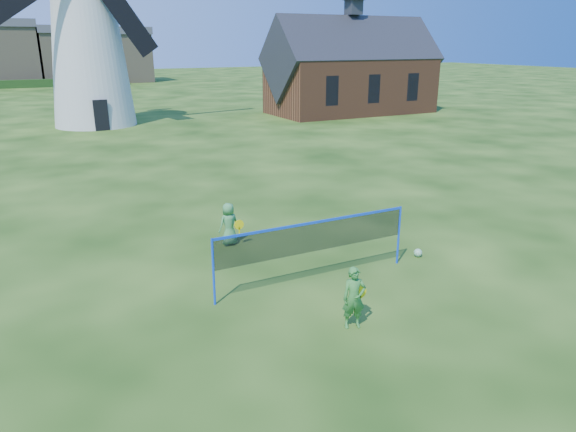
# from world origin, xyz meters

# --- Properties ---
(ground) EXTENTS (220.00, 220.00, 0.00)m
(ground) POSITION_xyz_m (0.00, 0.00, 0.00)
(ground) COLOR black
(ground) RESTS_ON ground
(windmill) EXTENTS (11.87, 5.42, 16.39)m
(windmill) POSITION_xyz_m (-0.43, 28.52, 5.70)
(windmill) COLOR silver
(windmill) RESTS_ON ground
(chapel) EXTENTS (13.43, 6.51, 11.36)m
(chapel) POSITION_xyz_m (19.13, 26.33, 3.20)
(chapel) COLOR brown
(chapel) RESTS_ON ground
(badminton_net) EXTENTS (5.05, 0.05, 1.55)m
(badminton_net) POSITION_xyz_m (0.51, -0.25, 1.14)
(badminton_net) COLOR blue
(badminton_net) RESTS_ON ground
(player_girl) EXTENTS (0.69, 0.44, 1.29)m
(player_girl) POSITION_xyz_m (0.18, -2.42, 0.65)
(player_girl) COLOR #357F33
(player_girl) RESTS_ON ground
(player_boy) EXTENTS (0.69, 0.49, 1.22)m
(player_boy) POSITION_xyz_m (-0.39, 3.01, 0.61)
(player_boy) COLOR #458F4E
(player_boy) RESTS_ON ground
(play_ball) EXTENTS (0.22, 0.22, 0.22)m
(play_ball) POSITION_xyz_m (3.79, -0.16, 0.11)
(play_ball) COLOR green
(play_ball) RESTS_ON ground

